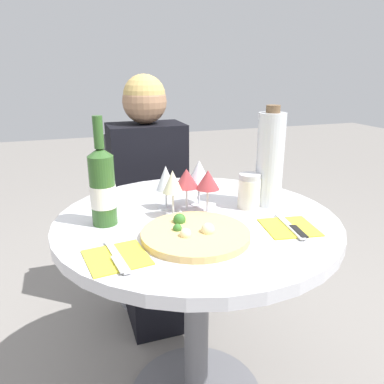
% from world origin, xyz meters
% --- Properties ---
extents(dining_table, '(0.90, 0.90, 0.76)m').
position_xyz_m(dining_table, '(0.00, 0.00, 0.58)').
color(dining_table, slate).
rests_on(dining_table, ground_plane).
extents(chair_behind_diner, '(0.39, 0.39, 0.89)m').
position_xyz_m(chair_behind_diner, '(-0.01, 0.78, 0.43)').
color(chair_behind_diner, slate).
rests_on(chair_behind_diner, ground_plane).
extents(seated_diner, '(0.36, 0.47, 1.19)m').
position_xyz_m(seated_diner, '(-0.01, 0.64, 0.55)').
color(seated_diner, black).
rests_on(seated_diner, ground_plane).
extents(pizza_large, '(0.31, 0.31, 0.05)m').
position_xyz_m(pizza_large, '(-0.06, -0.15, 0.77)').
color(pizza_large, '#DBB26B').
rests_on(pizza_large, dining_table).
extents(wine_bottle, '(0.08, 0.08, 0.33)m').
position_xyz_m(wine_bottle, '(-0.29, 0.04, 0.88)').
color(wine_bottle, '#2D5623').
rests_on(wine_bottle, dining_table).
extents(tall_carafe, '(0.09, 0.09, 0.34)m').
position_xyz_m(tall_carafe, '(0.27, 0.03, 0.92)').
color(tall_carafe, silver).
rests_on(tall_carafe, dining_table).
extents(sugar_shaker, '(0.08, 0.08, 0.12)m').
position_xyz_m(sugar_shaker, '(0.20, 0.02, 0.81)').
color(sugar_shaker, silver).
rests_on(sugar_shaker, dining_table).
extents(wine_glass_back_right, '(0.07, 0.07, 0.16)m').
position_xyz_m(wine_glass_back_right, '(0.04, 0.10, 0.87)').
color(wine_glass_back_right, silver).
rests_on(wine_glass_back_right, dining_table).
extents(wine_glass_front_left, '(0.06, 0.06, 0.15)m').
position_xyz_m(wine_glass_front_left, '(-0.07, 0.02, 0.87)').
color(wine_glass_front_left, silver).
rests_on(wine_glass_front_left, dining_table).
extents(wine_glass_front_right, '(0.08, 0.08, 0.14)m').
position_xyz_m(wine_glass_front_right, '(0.04, 0.02, 0.87)').
color(wine_glass_front_right, silver).
rests_on(wine_glass_front_right, dining_table).
extents(wine_glass_back_left, '(0.07, 0.07, 0.15)m').
position_xyz_m(wine_glass_back_left, '(-0.07, 0.10, 0.86)').
color(wine_glass_back_left, silver).
rests_on(wine_glass_back_left, dining_table).
extents(wine_glass_center, '(0.08, 0.08, 0.14)m').
position_xyz_m(wine_glass_center, '(-0.01, 0.06, 0.87)').
color(wine_glass_center, silver).
rests_on(wine_glass_center, dining_table).
extents(place_setting_left, '(0.17, 0.19, 0.01)m').
position_xyz_m(place_setting_left, '(-0.28, -0.20, 0.76)').
color(place_setting_left, yellow).
rests_on(place_setting_left, dining_table).
extents(place_setting_right, '(0.17, 0.19, 0.01)m').
position_xyz_m(place_setting_right, '(0.23, -0.18, 0.76)').
color(place_setting_right, yellow).
rests_on(place_setting_right, dining_table).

